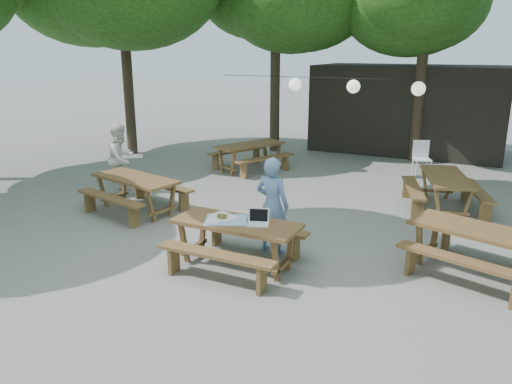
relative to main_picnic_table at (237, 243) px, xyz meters
The scene contains 13 objects.
ground 0.53m from the main_picnic_table, 49.79° to the left, with size 80.00×80.00×0.00m, color slate.
pavilion 10.85m from the main_picnic_table, 86.10° to the left, with size 6.00×3.00×2.80m, color black.
main_picnic_table is the anchor object (origin of this frame).
picnic_table_nw 3.55m from the main_picnic_table, 154.82° to the left, with size 2.21×1.97×0.75m.
picnic_table_ne 3.69m from the main_picnic_table, 21.10° to the left, with size 2.28×2.07×0.75m.
picnic_table_far_w 6.50m from the main_picnic_table, 114.86° to the left, with size 2.23×2.39×0.75m.
picnic_table_far_e 5.23m from the main_picnic_table, 59.93° to the left, with size 2.06×2.27×0.75m.
woman 0.95m from the main_picnic_table, 72.37° to the left, with size 0.60×0.39×1.65m, color #6A8CC2.
second_person 5.17m from the main_picnic_table, 150.30° to the left, with size 0.80×0.63×1.65m, color white.
plastic_chair 7.78m from the main_picnic_table, 77.36° to the left, with size 0.58×0.58×0.90m.
laptop 0.55m from the main_picnic_table, ahead, with size 0.40×0.36×0.24m.
tabletop_clutter 0.43m from the main_picnic_table, behind, with size 0.82×0.77×0.08m.
paper_lanterns 6.59m from the main_picnic_table, 89.55° to the left, with size 9.00×0.34×0.38m.
Camera 1 is at (3.27, -6.72, 3.37)m, focal length 35.00 mm.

